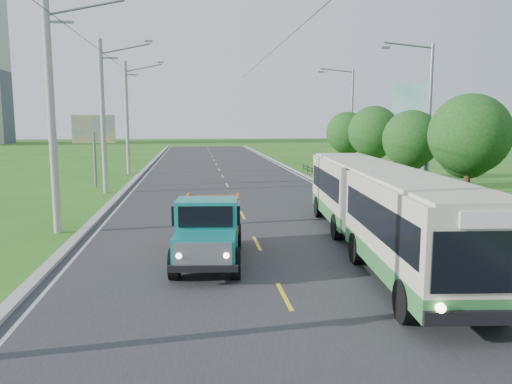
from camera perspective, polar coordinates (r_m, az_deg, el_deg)
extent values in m
plane|color=#2A6016|center=(14.04, 3.24, -11.88)|extent=(240.00, 240.00, 0.00)
cube|color=#28282B|center=(33.41, -2.89, -0.09)|extent=(14.00, 120.00, 0.02)
cube|color=#9E9E99|center=(33.66, -15.20, -0.19)|extent=(0.40, 120.00, 0.15)
cube|color=#9E9E99|center=(34.66, 8.99, 0.19)|extent=(0.30, 120.00, 0.10)
cube|color=silver|center=(33.59, -14.27, -0.26)|extent=(0.12, 120.00, 0.00)
cube|color=silver|center=(34.53, 8.19, 0.13)|extent=(0.12, 120.00, 0.00)
cube|color=yellow|center=(14.04, 3.24, -11.79)|extent=(0.12, 2.20, 0.00)
cube|color=black|center=(29.26, 13.84, -0.92)|extent=(0.04, 40.00, 0.60)
cylinder|color=gray|center=(22.76, -22.34, 8.05)|extent=(0.32, 0.32, 10.00)
cube|color=slate|center=(22.98, -21.62, 17.62)|extent=(1.20, 0.10, 0.10)
cylinder|color=gray|center=(34.48, -17.11, 8.14)|extent=(0.32, 0.32, 10.00)
cube|color=slate|center=(34.63, -16.54, 14.47)|extent=(1.20, 0.10, 0.10)
cube|color=slate|center=(34.47, -12.17, 16.50)|extent=(0.50, 0.18, 0.12)
cylinder|color=gray|center=(46.35, -14.54, 8.16)|extent=(0.32, 0.32, 10.00)
cube|color=slate|center=(46.46, -14.08, 12.87)|extent=(1.20, 0.10, 0.10)
cube|color=slate|center=(46.34, -10.84, 14.35)|extent=(0.50, 0.18, 0.12)
cylinder|color=#382314|center=(24.46, 22.90, 0.18)|extent=(0.28, 0.28, 3.36)
sphere|color=#164012|center=(24.27, 23.23, 6.08)|extent=(3.60, 3.60, 3.60)
sphere|color=#164012|center=(24.83, 22.96, 4.46)|extent=(2.64, 2.64, 2.64)
cylinder|color=#382314|center=(29.79, 17.15, 1.46)|extent=(0.28, 0.28, 3.02)
sphere|color=#164012|center=(29.62, 17.34, 5.82)|extent=(3.24, 3.24, 3.24)
sphere|color=#164012|center=(30.19, 17.24, 4.63)|extent=(2.38, 2.38, 2.38)
cylinder|color=#382314|center=(35.30, 13.19, 2.79)|extent=(0.28, 0.28, 3.25)
sphere|color=#164012|center=(35.16, 13.32, 6.75)|extent=(3.48, 3.48, 3.48)
sphere|color=#164012|center=(35.72, 13.30, 5.65)|extent=(2.55, 2.55, 2.55)
cylinder|color=#382314|center=(40.97, 10.29, 3.48)|extent=(0.28, 0.28, 3.08)
sphere|color=#164012|center=(40.85, 10.38, 6.71)|extent=(3.30, 3.30, 3.30)
sphere|color=#164012|center=(41.41, 10.41, 5.81)|extent=(2.42, 2.42, 2.42)
cylinder|color=slate|center=(30.03, 19.15, 7.14)|extent=(0.20, 0.20, 9.00)
cylinder|color=slate|center=(29.72, 17.04, 15.74)|extent=(2.80, 0.10, 0.34)
cube|color=slate|center=(29.21, 14.61, 15.68)|extent=(0.45, 0.16, 0.12)
cylinder|color=slate|center=(43.05, 10.88, 7.63)|extent=(0.20, 0.20, 9.00)
cylinder|color=slate|center=(42.83, 9.21, 13.56)|extent=(2.80, 0.10, 0.34)
cube|color=slate|center=(42.48, 7.47, 13.44)|extent=(0.45, 0.16, 0.12)
cylinder|color=silver|center=(22.41, 22.57, -4.33)|extent=(0.64, 0.64, 0.40)
sphere|color=#164012|center=(22.36, 22.60, -3.71)|extent=(0.44, 0.44, 0.44)
cylinder|color=silver|center=(29.49, 14.92, -1.09)|extent=(0.64, 0.64, 0.40)
sphere|color=#164012|center=(29.45, 14.94, -0.61)|extent=(0.44, 0.44, 0.44)
cylinder|color=silver|center=(36.95, 10.30, 0.89)|extent=(0.64, 0.64, 0.40)
sphere|color=#164012|center=(36.92, 10.31, 1.27)|extent=(0.44, 0.44, 0.44)
cylinder|color=slate|center=(37.76, -17.93, 3.52)|extent=(0.20, 0.20, 4.00)
cube|color=yellow|center=(37.66, -18.08, 6.86)|extent=(3.00, 0.15, 2.00)
cylinder|color=slate|center=(33.91, 18.67, 3.85)|extent=(0.24, 0.24, 5.00)
cylinder|color=slate|center=(38.47, 15.45, 4.45)|extent=(0.24, 0.24, 5.00)
cube|color=#144C47|center=(36.11, 17.18, 9.40)|extent=(0.20, 6.00, 3.00)
cube|color=#2F7736|center=(15.14, 18.02, -7.57)|extent=(3.22, 7.84, 0.56)
cube|color=beige|center=(14.85, 18.23, -2.86)|extent=(3.22, 7.84, 1.97)
cube|color=black|center=(14.85, 18.24, -2.83)|extent=(3.21, 7.24, 0.97)
cube|color=#2F7736|center=(23.02, 10.92, -1.98)|extent=(3.18, 7.33, 0.56)
cube|color=beige|center=(22.83, 11.01, 1.14)|extent=(3.18, 7.33, 1.97)
cube|color=black|center=(22.83, 11.01, 1.17)|extent=(3.16, 6.73, 0.97)
cube|color=#4C4C4C|center=(18.96, 13.72, -1.22)|extent=(2.48, 1.23, 2.43)
cube|color=black|center=(11.45, 24.83, -7.31)|extent=(2.29, 0.27, 1.33)
cylinder|color=black|center=(12.70, 16.70, -11.90)|extent=(0.42, 1.09, 1.06)
cylinder|color=black|center=(13.59, 26.12, -11.06)|extent=(0.42, 1.09, 1.06)
cylinder|color=black|center=(17.29, 11.42, -6.33)|extent=(0.42, 1.09, 1.06)
cylinder|color=black|center=(17.95, 18.64, -6.06)|extent=(0.42, 1.09, 1.06)
cylinder|color=black|center=(20.58, 9.21, -3.93)|extent=(0.42, 1.09, 1.06)
cylinder|color=black|center=(21.15, 15.36, -3.80)|extent=(0.42, 1.09, 1.06)
cylinder|color=black|center=(25.11, 7.16, -1.70)|extent=(0.42, 1.09, 1.06)
cylinder|color=black|center=(25.58, 12.27, -1.64)|extent=(0.42, 1.09, 1.06)
cube|color=#15837C|center=(15.12, -5.92, -6.57)|extent=(1.97, 1.41, 0.88)
cube|color=#15837C|center=(16.31, -5.58, -3.88)|extent=(2.07, 1.60, 1.77)
cube|color=black|center=(16.22, -5.61, -2.35)|extent=(2.24, 1.35, 0.62)
cube|color=black|center=(17.19, -5.38, -6.13)|extent=(1.40, 5.37, 0.22)
cube|color=#CD4413|center=(18.46, -5.10, -2.31)|extent=(2.28, 2.84, 1.15)
cylinder|color=black|center=(15.52, -9.30, -8.12)|extent=(0.40, 1.00, 0.97)
cylinder|color=black|center=(15.38, -2.35, -8.16)|extent=(0.40, 1.00, 0.97)
cylinder|color=black|center=(18.92, -7.85, -5.12)|extent=(0.40, 1.00, 0.97)
cylinder|color=black|center=(18.80, -2.20, -5.13)|extent=(0.40, 1.00, 0.97)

